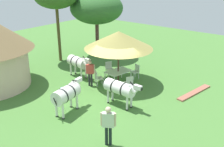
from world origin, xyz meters
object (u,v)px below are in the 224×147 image
Objects in this scene: shade_umbrella at (119,40)px; zebra_toward_hut at (78,62)px; guest_beside_umbrella at (90,71)px; patio_chair_near_lawn at (109,68)px; patio_chair_west_end at (136,71)px; standing_watcher at (108,123)px; zebra_nearest_camera at (120,88)px; zebra_by_umbrella at (67,94)px; patio_chair_near_hut at (98,77)px; patio_chair_east_end at (129,82)px; striped_lounge_chair at (66,89)px; patio_dining_table at (118,72)px; acacia_tree_far_lawn at (97,8)px.

zebra_toward_hut is at bearing 109.03° from shade_umbrella.
patio_chair_near_lawn is at bearing 60.43° from guest_beside_umbrella.
patio_chair_west_end is 6.93m from standing_watcher.
patio_chair_near_lawn is 4.12m from zebra_nearest_camera.
zebra_by_umbrella is (-4.34, -0.26, -1.67)m from shade_umbrella.
patio_chair_east_end is (0.54, -1.84, 0.00)m from patio_chair_near_hut.
striped_lounge_chair is 2.24m from zebra_by_umbrella.
striped_lounge_chair is at bearing 88.02° from patio_chair_west_end.
zebra_toward_hut is (-0.86, 2.50, 0.32)m from patio_dining_table.
acacia_tree_far_lawn reaches higher than shade_umbrella.
patio_chair_west_end is 0.93× the size of striped_lounge_chair.
standing_watcher reaches higher than zebra_by_umbrella.
patio_chair_east_end is at bearing -12.93° from guest_beside_umbrella.
standing_watcher is at bearing -146.34° from shade_umbrella.
patio_chair_east_end is at bearing 83.74° from standing_watcher.
standing_watcher is 11.84m from acacia_tree_far_lawn.
guest_beside_umbrella is (-1.96, -0.16, 0.42)m from patio_chair_near_lawn.
standing_watcher reaches higher than patio_chair_west_end.
acacia_tree_far_lawn reaches higher than patio_chair_near_hut.
standing_watcher is at bearing -78.62° from striped_lounge_chair.
shade_umbrella reaches higher than zebra_nearest_camera.
patio_chair_east_end is at bearing 101.06° from zebra_toward_hut.
shade_umbrella is at bearing -139.91° from zebra_nearest_camera.
zebra_by_umbrella is at bearing -176.51° from patio_dining_table.
guest_beside_umbrella is at bearing 22.16° from striped_lounge_chair.
shade_umbrella is 3.36m from zebra_nearest_camera.
acacia_tree_far_lawn is at bearing 81.73° from patio_chair_east_end.
patio_chair_near_lawn is at bearing 63.92° from patio_dining_table.
patio_chair_west_end is 4.58m from striped_lounge_chair.
shade_umbrella is at bearing 90.00° from patio_chair_near_lawn.
patio_chair_near_lawn is 0.43× the size of zebra_by_umbrella.
zebra_by_umbrella is at bearing 44.69° from zebra_toward_hut.
patio_chair_west_end is 3.64m from zebra_toward_hut.
patio_chair_near_hut is 0.43× the size of zebra_toward_hut.
patio_chair_west_end is 3.01m from guest_beside_umbrella.
guest_beside_umbrella is 0.93× the size of standing_watcher.
zebra_by_umbrella is (-2.94, -1.26, 0.05)m from guest_beside_umbrella.
zebra_toward_hut is at bearing 111.97° from standing_watcher.
patio_chair_east_end is 0.93× the size of striped_lounge_chair.
standing_watcher is 3.23m from zebra_nearest_camera.
patio_chair_east_end is at bearing 48.26° from patio_chair_near_hut.
zebra_by_umbrella reaches higher than patio_chair_east_end.
acacia_tree_far_lawn is (5.51, 6.40, 2.74)m from zebra_nearest_camera.
patio_chair_near_lawn reaches higher than striped_lounge_chair.
standing_watcher is at bearing 60.63° from zebra_toward_hut.
guest_beside_umbrella is 1.60m from zebra_toward_hut.
shade_umbrella is at bearing 10.70° from striped_lounge_chair.
patio_chair_west_end is at bearing 79.37° from zebra_by_umbrella.
patio_chair_east_end is 5.06m from standing_watcher.
patio_dining_table is 1.83× the size of patio_chair_west_end.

